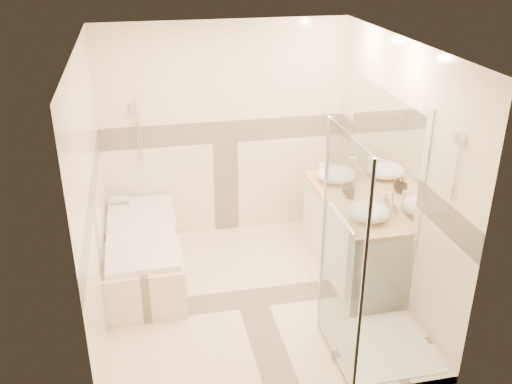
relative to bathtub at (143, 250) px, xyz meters
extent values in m
cube|color=#FEE8CA|center=(1.02, -0.65, -0.31)|extent=(2.80, 3.00, 0.01)
cube|color=white|center=(1.02, -0.65, 2.20)|extent=(2.80, 3.00, 0.01)
cube|color=#FFE9CB|center=(1.02, 0.85, 0.94)|extent=(2.80, 0.01, 2.50)
cube|color=#FFE9CB|center=(1.02, -2.15, 0.94)|extent=(2.80, 0.01, 2.50)
cube|color=#FFE9CB|center=(-0.38, -0.65, 0.94)|extent=(0.01, 3.00, 2.50)
cube|color=#FFE9CB|center=(2.43, -0.65, 0.94)|extent=(0.01, 3.00, 2.50)
cube|color=white|center=(2.41, -0.35, 1.14)|extent=(0.01, 1.60, 1.00)
cylinder|color=silver|center=(0.05, 0.82, 1.04)|extent=(0.02, 0.02, 0.70)
cube|color=#FFE9CB|center=(0.00, 0.00, -0.06)|extent=(0.75, 1.70, 0.50)
cube|color=white|center=(0.00, 0.00, 0.22)|extent=(0.69, 1.60, 0.06)
ellipsoid|color=white|center=(0.00, 0.00, 0.17)|extent=(0.56, 1.40, 0.16)
cube|color=white|center=(2.15, -0.35, 0.09)|extent=(0.55, 1.60, 0.80)
cylinder|color=silver|center=(1.86, -0.75, 0.24)|extent=(0.01, 0.24, 0.01)
cylinder|color=silver|center=(1.86, 0.05, 0.24)|extent=(0.01, 0.24, 0.01)
cube|color=#F7C082|center=(2.15, -0.35, 0.52)|extent=(0.57, 1.62, 0.05)
cube|color=#FFE9CB|center=(1.97, -1.70, -0.27)|extent=(0.90, 0.90, 0.08)
cube|color=white|center=(1.97, -1.70, -0.22)|extent=(0.80, 0.80, 0.01)
cube|color=white|center=(1.53, -1.70, 0.73)|extent=(0.01, 0.90, 2.00)
cube|color=white|center=(1.97, -1.26, 0.73)|extent=(0.90, 0.01, 2.00)
cylinder|color=silver|center=(1.52, -2.15, 0.73)|extent=(0.03, 0.03, 2.00)
cylinder|color=silver|center=(1.52, -1.25, 0.73)|extent=(0.03, 0.03, 2.00)
cylinder|color=silver|center=(2.42, -1.25, 0.73)|extent=(0.03, 0.03, 2.00)
cylinder|color=silver|center=(2.38, -1.70, 1.64)|extent=(0.03, 0.10, 0.10)
cylinder|color=silver|center=(1.49, -1.70, 1.09)|extent=(0.02, 0.60, 0.02)
cube|color=silver|center=(1.49, -1.70, 0.79)|extent=(0.04, 0.48, 0.62)
ellipsoid|color=white|center=(2.13, 0.12, 0.63)|extent=(0.43, 0.43, 0.17)
ellipsoid|color=white|center=(2.13, -0.80, 0.62)|extent=(0.40, 0.40, 0.16)
cylinder|color=silver|center=(2.35, 0.12, 0.68)|extent=(0.03, 0.03, 0.28)
cylinder|color=silver|center=(2.30, 0.12, 0.81)|extent=(0.10, 0.02, 0.02)
cylinder|color=silver|center=(2.35, -0.80, 0.68)|extent=(0.03, 0.03, 0.27)
cylinder|color=silver|center=(2.31, -0.80, 0.79)|extent=(0.10, 0.02, 0.02)
imported|color=black|center=(2.13, -0.31, 0.63)|extent=(0.10, 0.10, 0.17)
imported|color=black|center=(2.13, -0.22, 0.61)|extent=(0.13, 0.13, 0.13)
cube|color=silver|center=(2.13, 0.37, 0.58)|extent=(0.20, 0.29, 0.08)
cylinder|color=silver|center=(-0.21, 0.66, 0.30)|extent=(0.19, 0.09, 0.09)
camera|label=1|loc=(0.09, -5.29, 3.05)|focal=40.00mm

